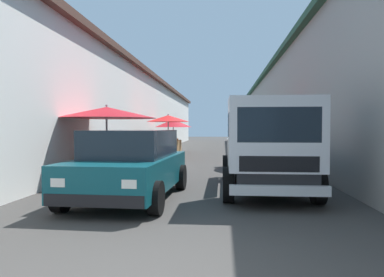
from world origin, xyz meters
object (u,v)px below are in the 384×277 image
fruit_stall_far_left (173,128)px  fruit_stall_near_left (274,124)px  fruit_stall_far_right (169,127)px  hatchback_car (131,164)px  delivery_truck (269,149)px  vendor_by_crates (235,143)px  fruit_stall_mid_lane (106,121)px  parked_scooter (152,155)px

fruit_stall_far_left → fruit_stall_near_left: size_ratio=0.79×
fruit_stall_far_left → fruit_stall_far_right: 3.70m
fruit_stall_near_left → fruit_stall_far_right: bearing=48.7°
hatchback_car → delivery_truck: bearing=-80.8°
fruit_stall_far_right → vendor_by_crates: size_ratio=1.39×
fruit_stall_far_right → fruit_stall_mid_lane: fruit_stall_far_right is taller
fruit_stall_mid_lane → vendor_by_crates: fruit_stall_mid_lane is taller
fruit_stall_far_left → delivery_truck: bearing=-163.5°
fruit_stall_far_left → hatchback_car: 13.87m
fruit_stall_near_left → hatchback_car: bearing=148.3°
fruit_stall_near_left → vendor_by_crates: (0.52, 1.42, -0.72)m
fruit_stall_mid_lane → delivery_truck: (-2.18, -4.33, -0.65)m
vendor_by_crates → parked_scooter: vendor_by_crates is taller
fruit_stall_mid_lane → parked_scooter: bearing=-9.8°
fruit_stall_far_left → fruit_stall_mid_lane: bearing=178.0°
fruit_stall_mid_lane → parked_scooter: size_ratio=1.69×
fruit_stall_near_left → hatchback_car: 7.27m
fruit_stall_far_right → fruit_stall_mid_lane: bearing=174.8°
hatchback_car → vendor_by_crates: vendor_by_crates is taller
fruit_stall_near_left → parked_scooter: fruit_stall_near_left is taller
fruit_stall_mid_lane → delivery_truck: 4.89m
fruit_stall_near_left → hatchback_car: (-6.14, 3.79, -0.89)m
fruit_stall_mid_lane → vendor_by_crates: bearing=-43.4°
parked_scooter → fruit_stall_mid_lane: bearing=170.2°
fruit_stall_far_left → vendor_by_crates: fruit_stall_far_left is taller
delivery_truck → fruit_stall_far_right: bearing=20.7°
vendor_by_crates → parked_scooter: size_ratio=0.94×
fruit_stall_mid_lane → fruit_stall_near_left: 6.26m
vendor_by_crates → parked_scooter: bearing=98.2°
fruit_stall_far_left → hatchback_car: bearing=-175.7°
fruit_stall_far_left → vendor_by_crates: 7.94m
fruit_stall_far_right → hatchback_car: (-10.12, -0.73, -0.80)m
fruit_stall_far_left → vendor_by_crates: size_ratio=1.40×
parked_scooter → fruit_stall_near_left: bearing=-90.8°
vendor_by_crates → hatchback_car: bearing=160.4°
fruit_stall_near_left → parked_scooter: size_ratio=1.66×
fruit_stall_far_right → vendor_by_crates: 4.69m
hatchback_car → parked_scooter: 6.26m
fruit_stall_far_right → parked_scooter: bearing=179.1°
fruit_stall_near_left → delivery_truck: size_ratio=0.57×
fruit_stall_far_left → fruit_stall_mid_lane: size_ratio=0.77×
fruit_stall_far_right → fruit_stall_mid_lane: 7.50m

